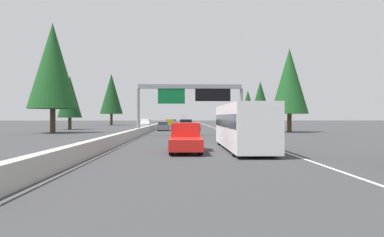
{
  "coord_description": "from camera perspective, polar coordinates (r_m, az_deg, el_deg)",
  "views": [
    {
      "loc": [
        -1.86,
        -5.03,
        2.25
      ],
      "look_at": [
        55.18,
        -6.5,
        2.0
      ],
      "focal_mm": 32.49,
      "sensor_mm": 36.0,
      "label": 1
    }
  ],
  "objects": [
    {
      "name": "minivan_far_left",
      "position": [
        87.21,
        -3.68,
        -0.6
      ],
      "size": [
        5.0,
        1.95,
        1.69
      ],
      "color": "#AD931E",
      "rests_on": "ground"
    },
    {
      "name": "pickup_mid_right",
      "position": [
        22.72,
        -1.05,
        -3.13
      ],
      "size": [
        5.6,
        2.0,
        1.86
      ],
      "color": "red",
      "rests_on": "ground"
    },
    {
      "name": "oncoming_near",
      "position": [
        73.2,
        -7.74,
        -0.8
      ],
      "size": [
        5.6,
        2.0,
        1.86
      ],
      "rotation": [
        0.0,
        0.0,
        3.14
      ],
      "color": "white",
      "rests_on": "ground"
    },
    {
      "name": "pickup_far_right",
      "position": [
        55.75,
        -1.02,
        -1.12
      ],
      "size": [
        5.6,
        2.0,
        1.86
      ],
      "color": "black",
      "rests_on": "ground"
    },
    {
      "name": "conifer_left_near",
      "position": [
        53.3,
        -21.91,
        8.03
      ],
      "size": [
        6.86,
        6.86,
        15.58
      ],
      "color": "#4C3823",
      "rests_on": "ground"
    },
    {
      "name": "conifer_left_mid",
      "position": [
        66.47,
        -19.43,
        3.39
      ],
      "size": [
        4.29,
        4.29,
        9.74
      ],
      "color": "#4C3823",
      "rests_on": "ground"
    },
    {
      "name": "median_barrier",
      "position": [
        82.06,
        -5.2,
        -1.01
      ],
      "size": [
        180.0,
        0.56,
        0.9
      ],
      "primitive_type": "cube",
      "color": "#ADAAA3",
      "rests_on": "ground"
    },
    {
      "name": "conifer_right_far",
      "position": [
        96.67,
        9.16,
        2.36
      ],
      "size": [
        4.22,
        4.22,
        9.59
      ],
      "color": "#4C3823",
      "rests_on": "ground"
    },
    {
      "name": "ground_plane",
      "position": [
        62.11,
        -6.12,
        -1.83
      ],
      "size": [
        320.0,
        320.0,
        0.0
      ],
      "primitive_type": "plane",
      "color": "#38383A"
    },
    {
      "name": "sedan_near_right",
      "position": [
        119.7,
        -3.03,
        -0.5
      ],
      "size": [
        4.4,
        1.8,
        1.47
      ],
      "color": "slate",
      "rests_on": "ground"
    },
    {
      "name": "shoulder_stripe_right",
      "position": [
        72.19,
        3.69,
        -1.53
      ],
      "size": [
        160.0,
        0.16,
        0.01
      ],
      "primitive_type": "cube",
      "color": "silver",
      "rests_on": "ground"
    },
    {
      "name": "sedan_near_center",
      "position": [
        85.55,
        -1.16,
        -0.8
      ],
      "size": [
        4.4,
        1.8,
        1.47
      ],
      "color": "#AD931E",
      "rests_on": "ground"
    },
    {
      "name": "shoulder_stripe_median",
      "position": [
        72.06,
        -5.28,
        -1.54
      ],
      "size": [
        160.0,
        0.16,
        0.01
      ],
      "primitive_type": "cube",
      "color": "silver",
      "rests_on": "ground"
    },
    {
      "name": "conifer_right_near",
      "position": [
        53.79,
        15.71,
        5.92
      ],
      "size": [
        5.48,
        5.48,
        12.46
      ],
      "color": "#4C3823",
      "rests_on": "ground"
    },
    {
      "name": "bus_distant_b",
      "position": [
        24.13,
        8.24,
        -1.03
      ],
      "size": [
        11.5,
        2.55,
        3.1
      ],
      "color": "white",
      "rests_on": "ground"
    },
    {
      "name": "conifer_right_mid",
      "position": [
        72.49,
        11.15,
        3.07
      ],
      "size": [
        4.22,
        4.22,
        9.59
      ],
      "color": "#4C3823",
      "rests_on": "ground"
    },
    {
      "name": "sign_gantry_overhead",
      "position": [
        41.4,
        -0.08,
        3.89
      ],
      "size": [
        0.5,
        12.68,
        6.14
      ],
      "color": "gray",
      "rests_on": "ground"
    },
    {
      "name": "box_truck_mid_center",
      "position": [
        127.45,
        -1.33,
        -0.04
      ],
      "size": [
        8.5,
        2.4,
        2.95
      ],
      "color": "white",
      "rests_on": "ground"
    },
    {
      "name": "sedan_mid_left",
      "position": [
        57.83,
        -4.75,
        -1.31
      ],
      "size": [
        4.4,
        1.8,
        1.47
      ],
      "color": "slate",
      "rests_on": "ground"
    },
    {
      "name": "conifer_left_far",
      "position": [
        99.18,
        -13.1,
        3.96
      ],
      "size": [
        6.27,
        6.27,
        14.26
      ],
      "color": "#4C3823",
      "rests_on": "ground"
    }
  ]
}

